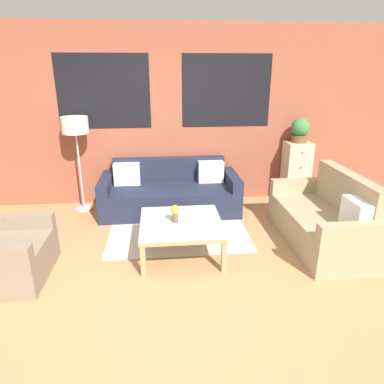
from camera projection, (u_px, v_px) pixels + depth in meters
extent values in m
plane|color=#AD7F51|center=(177.00, 280.00, 3.65)|extent=(16.00, 16.00, 0.00)
cube|color=brown|center=(167.00, 117.00, 5.46)|extent=(8.40, 0.08, 2.80)
cube|color=black|center=(104.00, 92.00, 5.20)|extent=(1.40, 0.01, 1.10)
cube|color=black|center=(227.00, 91.00, 5.37)|extent=(1.40, 0.01, 1.10)
cube|color=beige|center=(178.00, 231.00, 4.76)|extent=(1.89, 1.41, 0.00)
cube|color=#1E2338|center=(171.00, 201.00, 5.29)|extent=(1.79, 0.72, 0.40)
cube|color=#1E2338|center=(169.00, 181.00, 5.64)|extent=(1.79, 0.16, 0.78)
cube|color=#1E2338|center=(107.00, 196.00, 5.24)|extent=(0.16, 0.88, 0.58)
cube|color=#1E2338|center=(232.00, 192.00, 5.42)|extent=(0.16, 0.88, 0.58)
cube|color=white|center=(127.00, 174.00, 5.36)|extent=(0.40, 0.16, 0.34)
cube|color=beige|center=(211.00, 172.00, 5.49)|extent=(0.40, 0.16, 0.34)
cube|color=tan|center=(313.00, 228.00, 4.37)|extent=(0.64, 1.38, 0.42)
cube|color=tan|center=(346.00, 209.00, 4.32)|extent=(0.16, 1.38, 0.92)
cube|color=tan|center=(297.00, 199.00, 5.06)|extent=(0.80, 0.14, 0.62)
cube|color=tan|center=(352.00, 250.00, 3.63)|extent=(0.80, 0.14, 0.62)
cube|color=white|center=(356.00, 215.00, 3.82)|extent=(0.16, 0.40, 0.34)
cube|color=#84705B|center=(17.00, 260.00, 3.66)|extent=(0.64, 0.63, 0.40)
cube|color=#84705B|center=(21.00, 237.00, 3.98)|extent=(0.80, 0.14, 0.56)
cube|color=silver|center=(181.00, 222.00, 4.04)|extent=(0.96, 0.96, 0.01)
cube|color=tan|center=(184.00, 242.00, 3.63)|extent=(0.96, 0.05, 0.05)
cube|color=tan|center=(179.00, 209.00, 4.47)|extent=(0.96, 0.05, 0.05)
cube|color=tan|center=(143.00, 226.00, 4.01)|extent=(0.05, 0.96, 0.05)
cube|color=tan|center=(219.00, 223.00, 4.09)|extent=(0.05, 0.96, 0.05)
cube|color=tan|center=(143.00, 259.00, 3.66)|extent=(0.06, 0.05, 0.42)
cube|color=tan|center=(224.00, 255.00, 3.74)|extent=(0.05, 0.05, 0.42)
cube|color=tan|center=(145.00, 224.00, 4.48)|extent=(0.06, 0.06, 0.42)
cube|color=tan|center=(212.00, 221.00, 4.57)|extent=(0.05, 0.06, 0.42)
cylinder|color=#B2B2B7|center=(84.00, 208.00, 5.52)|extent=(0.28, 0.28, 0.02)
cylinder|color=#B2B2B7|center=(80.00, 172.00, 5.31)|extent=(0.03, 0.03, 1.20)
cylinder|color=beige|center=(75.00, 125.00, 5.06)|extent=(0.39, 0.39, 0.25)
cube|color=#C6B793|center=(296.00, 172.00, 5.72)|extent=(0.41, 0.36, 1.00)
sphere|color=#38332D|center=(303.00, 152.00, 5.42)|extent=(0.02, 0.02, 0.02)
sphere|color=#38332D|center=(301.00, 168.00, 5.51)|extent=(0.02, 0.02, 0.02)
sphere|color=#38332D|center=(299.00, 182.00, 5.59)|extent=(0.02, 0.02, 0.02)
sphere|color=#38332D|center=(298.00, 197.00, 5.68)|extent=(0.02, 0.02, 0.02)
cylinder|color=brown|center=(299.00, 139.00, 5.53)|extent=(0.25, 0.25, 0.12)
sphere|color=#387A3D|center=(300.00, 127.00, 5.47)|extent=(0.29, 0.29, 0.29)
cylinder|color=brown|center=(175.00, 217.00, 4.00)|extent=(0.07, 0.07, 0.12)
sphere|color=gold|center=(175.00, 210.00, 3.97)|extent=(0.11, 0.11, 0.11)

